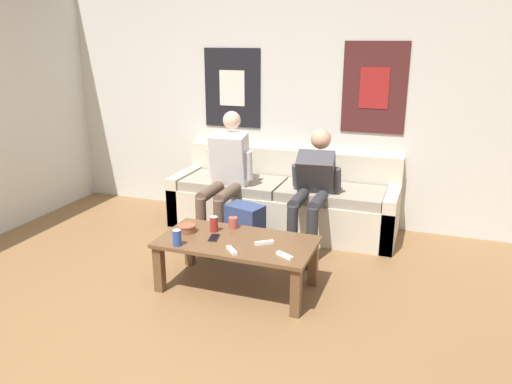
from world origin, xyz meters
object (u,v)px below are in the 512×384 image
Objects in this scene: backpack at (244,230)px; game_controller_near_left at (232,250)px; person_seated_teen at (313,185)px; drink_can_red at (214,224)px; pillar_candle at (233,223)px; couch at (283,202)px; coffee_table at (237,248)px; cell_phone at (214,238)px; game_controller_far_center at (285,256)px; person_seated_adult at (225,173)px; ceramic_bowl at (187,228)px; game_controller_near_right at (264,243)px; drink_can_blue at (177,238)px.

game_controller_near_left is (0.23, -0.85, 0.20)m from backpack.
drink_can_red is (-0.59, -0.91, -0.13)m from person_seated_teen.
backpack is at bearing 98.92° from pillar_candle.
couch is 1.37m from coffee_table.
backpack is 0.69m from cell_phone.
game_controller_near_left is (0.17, -0.44, -0.03)m from pillar_candle.
pillar_candle is at bearing 144.61° from game_controller_far_center.
person_seated_adult is at bearing 115.07° from game_controller_near_left.
cell_phone is (0.32, -0.99, -0.24)m from person_seated_adult.
backpack is 0.58m from drink_can_red.
coffee_table is 2.63× the size of backpack.
couch reaches higher than backpack.
drink_can_red is at bearing -95.81° from backpack.
person_seated_adult is 0.86m from pillar_candle.
person_seated_adult is 0.97m from ceramic_bowl.
cell_phone is at bearing -10.55° from ceramic_bowl.
coffee_table is 1.14m from person_seated_adult.
ceramic_bowl is 1.09× the size of game_controller_far_center.
game_controller_near_left and game_controller_near_right have the same top height.
person_seated_teen reaches higher than game_controller_near_right.
game_controller_near_left is 0.94× the size of game_controller_near_right.
person_seated_adult is at bearing 108.13° from cell_phone.
pillar_candle is at bearing 118.84° from coffee_table.
drink_can_red is 0.87× the size of game_controller_far_center.
drink_can_blue is (-0.34, -1.62, 0.19)m from couch.
drink_can_red is at bearing -122.79° from person_seated_teen.
coffee_table is 0.24m from game_controller_near_right.
drink_can_red reaches higher than backpack.
person_seated_teen is at bearing 60.11° from drink_can_blue.
person_seated_adult is at bearing 134.13° from backpack.
drink_can_blue is 0.38m from drink_can_red.
game_controller_far_center is (0.09, -1.19, -0.18)m from person_seated_teen.
game_controller_near_right is at bearing 21.87° from drink_can_blue.
game_controller_near_right is (-0.12, -1.02, -0.18)m from person_seated_teen.
drink_can_blue is (-0.73, -1.27, -0.13)m from person_seated_teen.
drink_can_blue is at bearing -77.21° from ceramic_bowl.
cell_phone is at bearing -71.87° from person_seated_adult.
coffee_table is 1.11m from person_seated_teen.
ceramic_bowl is at bearing -106.57° from couch.
person_seated_adult reaches higher than game_controller_near_right.
drink_can_red is 0.44m from game_controller_near_left.
couch is 1.62m from game_controller_far_center.
drink_can_blue reaches higher than game_controller_near_left.
person_seated_teen is at bearing 71.36° from coffee_table.
person_seated_teen is 7.53× the size of game_controller_far_center.
backpack is at bearing 77.56° from drink_can_blue.
coffee_table is 7.77× the size of ceramic_bowl.
person_seated_adult is 1.13× the size of person_seated_teen.
person_seated_teen is 0.94m from pillar_candle.
ceramic_bowl is 1.06× the size of cell_phone.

